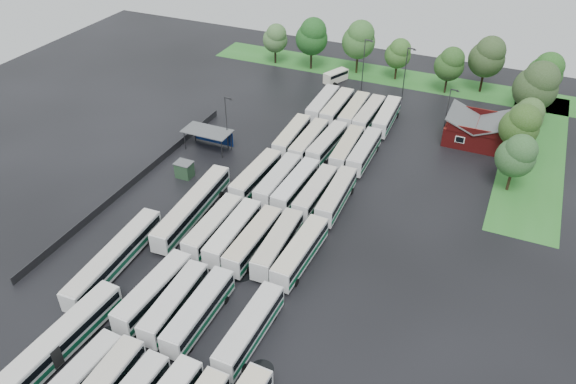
% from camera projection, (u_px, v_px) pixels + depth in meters
% --- Properties ---
extents(ground, '(160.00, 160.00, 0.00)m').
position_uv_depth(ground, '(238.00, 251.00, 74.39)').
color(ground, black).
rests_on(ground, ground).
extents(brick_building, '(10.07, 8.60, 5.39)m').
position_uv_depth(brick_building, '(475.00, 132.00, 97.41)').
color(brick_building, maroon).
rests_on(brick_building, ground).
extents(wash_shed, '(8.20, 4.20, 3.58)m').
position_uv_depth(wash_shed, '(209.00, 133.00, 94.96)').
color(wash_shed, '#2D2D30').
rests_on(wash_shed, ground).
extents(utility_hut, '(2.70, 2.20, 2.62)m').
position_uv_depth(utility_hut, '(184.00, 169.00, 88.50)').
color(utility_hut, '#213E25').
rests_on(utility_hut, ground).
extents(grass_strip_north, '(80.00, 10.00, 0.01)m').
position_uv_depth(grass_strip_north, '(386.00, 76.00, 122.36)').
color(grass_strip_north, '#286E24').
rests_on(grass_strip_north, ground).
extents(grass_strip_east, '(10.00, 50.00, 0.01)m').
position_uv_depth(grass_strip_east, '(534.00, 153.00, 95.15)').
color(grass_strip_east, '#286E24').
rests_on(grass_strip_east, ground).
extents(west_fence, '(0.10, 50.00, 1.20)m').
position_uv_depth(west_fence, '(136.00, 179.00, 87.47)').
color(west_fence, '#2D2D30').
rests_on(west_fence, ground).
extents(bus_r0c0, '(3.06, 11.84, 3.27)m').
position_uv_depth(bus_r0c0, '(75.00, 382.00, 55.40)').
color(bus_r0c0, silver).
rests_on(bus_r0c0, ground).
extents(bus_r1c0, '(3.03, 12.33, 3.41)m').
position_uv_depth(bus_r1c0, '(154.00, 291.00, 65.62)').
color(bus_r1c0, silver).
rests_on(bus_r1c0, ground).
extents(bus_r1c1, '(2.93, 11.82, 3.27)m').
position_uv_depth(bus_r1c1, '(175.00, 302.00, 64.30)').
color(bus_r1c1, silver).
rests_on(bus_r1c1, ground).
extents(bus_r1c2, '(2.70, 12.17, 3.38)m').
position_uv_depth(bus_r1c2, '(199.00, 311.00, 63.07)').
color(bus_r1c2, silver).
rests_on(bus_r1c2, ground).
extents(bus_r1c4, '(2.74, 12.18, 3.38)m').
position_uv_depth(bus_r1c4, '(250.00, 329.00, 60.97)').
color(bus_r1c4, silver).
rests_on(bus_r1c4, ground).
extents(bus_r2c0, '(2.65, 12.18, 3.39)m').
position_uv_depth(bus_r2c0, '(213.00, 227.00, 75.68)').
color(bus_r2c0, silver).
rests_on(bus_r2c0, ground).
extents(bus_r2c1, '(2.85, 12.36, 3.43)m').
position_uv_depth(bus_r2c1, '(233.00, 233.00, 74.57)').
color(bus_r2c1, silver).
rests_on(bus_r2c1, ground).
extents(bus_r2c2, '(2.77, 12.25, 3.40)m').
position_uv_depth(bus_r2c2, '(253.00, 240.00, 73.32)').
color(bus_r2c2, silver).
rests_on(bus_r2c2, ground).
extents(bus_r2c3, '(3.06, 12.25, 3.38)m').
position_uv_depth(bus_r2c3, '(278.00, 244.00, 72.73)').
color(bus_r2c3, silver).
rests_on(bus_r2c3, ground).
extents(bus_r2c4, '(2.99, 12.47, 3.45)m').
position_uv_depth(bus_r2c4, '(300.00, 252.00, 71.40)').
color(bus_r2c4, silver).
rests_on(bus_r2c4, ground).
extents(bus_r3c0, '(3.00, 12.44, 3.44)m').
position_uv_depth(bus_r3c0, '(256.00, 176.00, 85.96)').
color(bus_r3c0, silver).
rests_on(bus_r3c0, ground).
extents(bus_r3c1, '(2.65, 12.20, 3.39)m').
position_uv_depth(bus_r3c1, '(278.00, 180.00, 84.99)').
color(bus_r3c1, silver).
rests_on(bus_r3c1, ground).
extents(bus_r3c2, '(2.95, 12.25, 3.39)m').
position_uv_depth(bus_r3c2, '(296.00, 185.00, 83.84)').
color(bus_r3c2, silver).
rests_on(bus_r3c2, ground).
extents(bus_r3c3, '(2.65, 11.84, 3.29)m').
position_uv_depth(bus_r3c3, '(315.00, 192.00, 82.47)').
color(bus_r3c3, silver).
rests_on(bus_r3c3, ground).
extents(bus_r3c4, '(2.96, 12.22, 3.38)m').
position_uv_depth(bus_r3c4, '(336.00, 195.00, 81.70)').
color(bus_r3c4, silver).
rests_on(bus_r3c4, ground).
extents(bus_r4c0, '(3.00, 12.08, 3.34)m').
position_uv_depth(bus_r4c0, '(292.00, 136.00, 96.27)').
color(bus_r4c0, silver).
rests_on(bus_r4c0, ground).
extents(bus_r4c1, '(2.59, 12.11, 3.37)m').
position_uv_depth(bus_r4c1, '(309.00, 141.00, 94.85)').
color(bus_r4c1, silver).
rests_on(bus_r4c1, ground).
extents(bus_r4c2, '(3.12, 12.11, 3.34)m').
position_uv_depth(bus_r4c2, '(327.00, 143.00, 94.25)').
color(bus_r4c2, silver).
rests_on(bus_r4c2, ground).
extents(bus_r4c3, '(2.97, 12.00, 3.32)m').
position_uv_depth(bus_r4c3, '(347.00, 149.00, 92.85)').
color(bus_r4c3, silver).
rests_on(bus_r4c3, ground).
extents(bus_r4c4, '(2.71, 12.07, 3.35)m').
position_uv_depth(bus_r4c4, '(364.00, 151.00, 92.14)').
color(bus_r4c4, silver).
rests_on(bus_r4c4, ground).
extents(bus_r5c0, '(2.98, 12.36, 3.42)m').
position_uv_depth(bus_r5c0, '(323.00, 104.00, 106.44)').
color(bus_r5c0, silver).
rests_on(bus_r5c0, ground).
extents(bus_r5c1, '(2.78, 12.40, 3.44)m').
position_uv_depth(bus_r5c1, '(337.00, 108.00, 105.20)').
color(bus_r5c1, silver).
rests_on(bus_r5c1, ground).
extents(bus_r5c2, '(2.80, 12.16, 3.37)m').
position_uv_depth(bus_r5c2, '(354.00, 111.00, 104.02)').
color(bus_r5c2, silver).
rests_on(bus_r5c2, ground).
extents(bus_r5c3, '(2.76, 12.17, 3.38)m').
position_uv_depth(bus_r5c3, '(369.00, 115.00, 102.90)').
color(bus_r5c3, silver).
rests_on(bus_r5c3, ground).
extents(bus_r5c4, '(3.05, 12.24, 3.38)m').
position_uv_depth(bus_r5c4, '(387.00, 116.00, 102.34)').
color(bus_r5c4, silver).
rests_on(bus_r5c4, ground).
extents(artic_bus_west_a, '(3.40, 18.24, 3.37)m').
position_uv_depth(artic_bus_west_a, '(54.00, 347.00, 58.89)').
color(artic_bus_west_a, silver).
rests_on(artic_bus_west_a, ground).
extents(artic_bus_west_b, '(3.51, 18.52, 3.42)m').
position_uv_depth(artic_bus_west_b, '(193.00, 207.00, 79.37)').
color(artic_bus_west_b, silver).
rests_on(artic_bus_west_b, ground).
extents(artic_bus_west_c, '(3.33, 17.88, 3.30)m').
position_uv_depth(artic_bus_west_c, '(115.00, 257.00, 70.59)').
color(artic_bus_west_c, silver).
rests_on(artic_bus_west_c, ground).
extents(minibus, '(4.14, 5.97, 2.45)m').
position_uv_depth(minibus, '(336.00, 76.00, 118.75)').
color(minibus, white).
rests_on(minibus, ground).
extents(tree_north_0, '(5.56, 5.56, 9.20)m').
position_uv_depth(tree_north_0, '(276.00, 38.00, 124.80)').
color(tree_north_0, black).
rests_on(tree_north_0, ground).
extents(tree_north_1, '(7.02, 7.02, 11.63)m').
position_uv_depth(tree_north_1, '(312.00, 36.00, 121.21)').
color(tree_north_1, black).
rests_on(tree_north_1, ground).
extents(tree_north_2, '(7.14, 7.14, 11.82)m').
position_uv_depth(tree_north_2, '(359.00, 39.00, 119.20)').
color(tree_north_2, '#302415').
rests_on(tree_north_2, ground).
extents(tree_north_3, '(5.50, 5.50, 9.11)m').
position_uv_depth(tree_north_3, '(399.00, 53.00, 117.34)').
color(tree_north_3, '#311F13').
rests_on(tree_north_3, ground).
extents(tree_north_4, '(5.94, 5.94, 9.83)m').
position_uv_depth(tree_north_4, '(450.00, 64.00, 111.39)').
color(tree_north_4, black).
rests_on(tree_north_4, ground).
extents(tree_north_5, '(7.15, 7.15, 11.83)m').
position_uv_depth(tree_north_5, '(488.00, 56.00, 111.10)').
color(tree_north_5, black).
rests_on(tree_north_5, ground).
extents(tree_north_6, '(6.75, 6.75, 11.17)m').
position_uv_depth(tree_north_6, '(546.00, 72.00, 105.68)').
color(tree_north_6, black).
rests_on(tree_north_6, ground).
extents(tree_east_0, '(5.86, 5.86, 9.70)m').
position_uv_depth(tree_east_0, '(517.00, 155.00, 82.54)').
color(tree_east_0, '#342517').
rests_on(tree_east_0, ground).
extents(tree_east_1, '(6.28, 6.28, 10.40)m').
position_uv_depth(tree_east_1, '(521.00, 125.00, 89.26)').
color(tree_east_1, black).
rests_on(tree_east_1, ground).
extents(tree_east_2, '(5.66, 5.66, 9.38)m').
position_uv_depth(tree_east_2, '(527.00, 116.00, 93.31)').
color(tree_east_2, '#302216').
rests_on(tree_east_2, ground).
extents(tree_east_3, '(7.69, 7.69, 12.74)m').
position_uv_depth(tree_east_3, '(537.00, 85.00, 98.25)').
color(tree_east_3, black).
rests_on(tree_east_3, ground).
extents(tree_east_4, '(5.27, 5.27, 8.72)m').
position_uv_depth(tree_east_4, '(533.00, 82.00, 105.72)').
color(tree_east_4, black).
rests_on(tree_east_4, ground).
extents(lamp_post_ne, '(1.50, 0.29, 9.72)m').
position_uv_depth(lamp_post_ne, '(448.00, 111.00, 95.72)').
color(lamp_post_ne, '#2D2D30').
rests_on(lamp_post_ne, ground).
extents(lamp_post_nw, '(1.49, 0.29, 9.68)m').
position_uv_depth(lamp_post_nw, '(227.00, 119.00, 93.28)').
color(lamp_post_nw, '#2D2D30').
rests_on(lamp_post_nw, ground).
extents(lamp_post_back_w, '(1.68, 0.33, 10.93)m').
position_uv_depth(lamp_post_back_w, '(364.00, 62.00, 112.19)').
color(lamp_post_back_w, '#2D2D30').
rests_on(lamp_post_back_w, ground).
extents(lamp_post_back_e, '(1.65, 0.32, 10.72)m').
position_uv_depth(lamp_post_back_e, '(406.00, 70.00, 108.95)').
color(lamp_post_back_e, '#2D2D30').
rests_on(lamp_post_back_e, ground).
extents(puddle_0, '(6.38, 6.38, 0.01)m').
position_uv_depth(puddle_0, '(113.00, 346.00, 61.31)').
color(puddle_0, black).
rests_on(puddle_0, ground).
extents(puddle_2, '(7.80, 7.80, 0.01)m').
position_uv_depth(puddle_2, '(197.00, 217.00, 80.55)').
color(puddle_2, black).
rests_on(puddle_2, ground).
extents(puddle_3, '(4.45, 4.45, 0.01)m').
position_uv_depth(puddle_3, '(240.00, 270.00, 71.33)').
color(puddle_3, black).
rests_on(puddle_3, ground).
extents(puddle_4, '(2.62, 2.62, 0.01)m').
position_uv_depth(puddle_4, '(262.00, 369.00, 58.82)').
color(puddle_4, black).
rests_on(puddle_4, ground).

